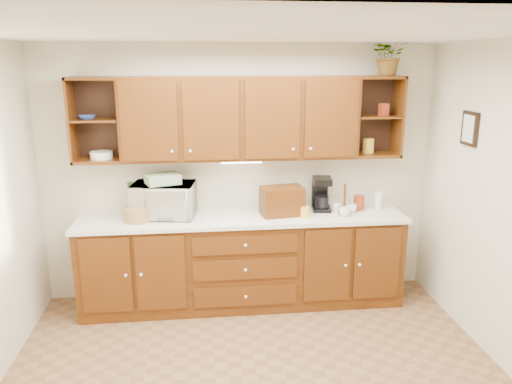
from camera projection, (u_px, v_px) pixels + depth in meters
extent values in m
plane|color=white|center=(260.00, 33.00, 3.14)|extent=(4.00, 4.00, 0.00)
plane|color=beige|center=(240.00, 174.00, 5.15)|extent=(4.00, 0.00, 4.00)
cube|color=#3C1A06|center=(243.00, 261.00, 5.08)|extent=(3.20, 0.60, 0.90)
cube|color=white|center=(242.00, 218.00, 4.95)|extent=(3.24, 0.64, 0.04)
cube|color=#3C1A06|center=(241.00, 118.00, 4.84)|extent=(2.30, 0.33, 0.80)
cube|color=black|center=(98.00, 118.00, 4.84)|extent=(0.45, 0.02, 0.80)
cube|color=black|center=(372.00, 115.00, 5.14)|extent=(0.45, 0.02, 0.80)
cube|color=#3C1A06|center=(95.00, 120.00, 4.69)|extent=(0.43, 0.30, 0.02)
cube|color=#3C1A06|center=(377.00, 117.00, 4.99)|extent=(0.43, 0.30, 0.02)
cube|color=#3C1A06|center=(380.00, 77.00, 4.89)|extent=(0.45, 0.33, 0.03)
cube|color=white|center=(241.00, 162.00, 4.90)|extent=(0.40, 0.05, 0.02)
cube|color=black|center=(470.00, 129.00, 4.41)|extent=(0.03, 0.24, 0.30)
cylinder|color=olive|center=(137.00, 215.00, 4.76)|extent=(0.28, 0.28, 0.14)
imported|color=#EEE9CD|center=(164.00, 200.00, 4.90)|extent=(0.65, 0.49, 0.33)
cube|color=#DDE36A|center=(163.00, 179.00, 4.84)|extent=(0.37, 0.32, 0.09)
cylinder|color=black|center=(132.00, 198.00, 4.95)|extent=(0.07, 0.07, 0.33)
cylinder|color=olive|center=(168.00, 210.00, 5.10)|extent=(0.33, 0.21, 0.32)
cube|color=#3C1A06|center=(282.00, 201.00, 4.95)|extent=(0.44, 0.31, 0.29)
cylinder|color=#3C1A06|center=(345.00, 199.00, 4.99)|extent=(0.02, 0.02, 0.31)
cylinder|color=#3C1A06|center=(344.00, 213.00, 5.02)|extent=(0.12, 0.12, 0.02)
imported|color=white|center=(351.00, 208.00, 5.05)|extent=(0.14, 0.14, 0.09)
imported|color=white|center=(337.00, 208.00, 5.06)|extent=(0.14, 0.14, 0.09)
imported|color=white|center=(345.00, 212.00, 4.94)|extent=(0.14, 0.14, 0.09)
cylinder|color=maroon|center=(359.00, 203.00, 5.14)|extent=(0.12, 0.12, 0.15)
cylinder|color=white|center=(378.00, 200.00, 5.16)|extent=(0.08, 0.08, 0.19)
cylinder|color=gold|center=(305.00, 212.00, 4.89)|extent=(0.11, 0.11, 0.11)
cube|color=black|center=(321.00, 208.00, 5.14)|extent=(0.21, 0.26, 0.04)
cube|color=black|center=(320.00, 192.00, 5.19)|extent=(0.17, 0.08, 0.29)
cube|color=black|center=(322.00, 181.00, 5.06)|extent=(0.21, 0.26, 0.06)
cylinder|color=black|center=(322.00, 202.00, 5.10)|extent=(0.16, 0.16, 0.13)
imported|color=#26428E|center=(87.00, 117.00, 4.64)|extent=(0.20, 0.20, 0.04)
cylinder|color=white|center=(101.00, 155.00, 4.78)|extent=(0.24, 0.24, 0.07)
cube|color=gold|center=(368.00, 146.00, 5.05)|extent=(0.10, 0.08, 0.15)
cube|color=maroon|center=(384.00, 110.00, 4.94)|extent=(0.10, 0.09, 0.12)
imported|color=#999999|center=(390.00, 55.00, 4.81)|extent=(0.40, 0.36, 0.39)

